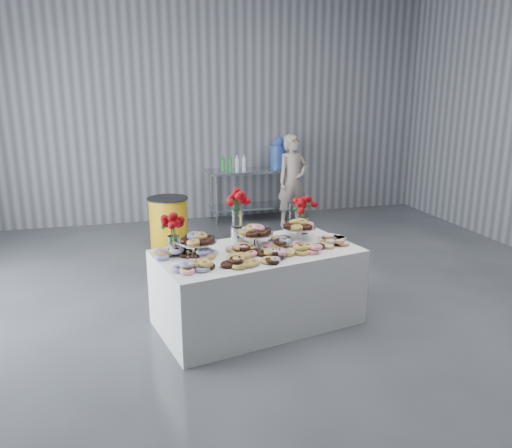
# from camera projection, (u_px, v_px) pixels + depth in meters

# --- Properties ---
(ground) EXTENTS (9.00, 9.00, 0.00)m
(ground) POSITION_uv_depth(u_px,v_px,m) (289.00, 329.00, 4.83)
(ground) COLOR #373A3F
(ground) RESTS_ON ground
(room_walls) EXTENTS (8.04, 9.04, 4.02)m
(room_walls) POSITION_uv_depth(u_px,v_px,m) (261.00, 39.00, 4.13)
(room_walls) COLOR gray
(room_walls) RESTS_ON ground
(display_table) EXTENTS (2.07, 1.37, 0.75)m
(display_table) POSITION_uv_depth(u_px,v_px,m) (258.00, 287.00, 4.87)
(display_table) COLOR white
(display_table) RESTS_ON ground
(prep_table) EXTENTS (1.50, 0.60, 0.90)m
(prep_table) POSITION_uv_depth(u_px,v_px,m) (251.00, 185.00, 8.65)
(prep_table) COLOR silver
(prep_table) RESTS_ON ground
(donut_mounds) EXTENTS (1.93, 1.15, 0.09)m
(donut_mounds) POSITION_uv_depth(u_px,v_px,m) (259.00, 247.00, 4.71)
(donut_mounds) COLOR gold
(donut_mounds) RESTS_ON display_table
(cake_stand_left) EXTENTS (0.36, 0.36, 0.17)m
(cake_stand_left) POSITION_uv_depth(u_px,v_px,m) (198.00, 240.00, 4.62)
(cake_stand_left) COLOR silver
(cake_stand_left) RESTS_ON display_table
(cake_stand_mid) EXTENTS (0.36, 0.36, 0.17)m
(cake_stand_mid) POSITION_uv_depth(u_px,v_px,m) (255.00, 232.00, 4.88)
(cake_stand_mid) COLOR silver
(cake_stand_mid) RESTS_ON display_table
(cake_stand_right) EXTENTS (0.36, 0.36, 0.17)m
(cake_stand_right) POSITION_uv_depth(u_px,v_px,m) (299.00, 226.00, 5.10)
(cake_stand_right) COLOR silver
(cake_stand_right) RESTS_ON display_table
(danish_pile) EXTENTS (0.48, 0.48, 0.11)m
(danish_pile) POSITION_uv_depth(u_px,v_px,m) (331.00, 238.00, 4.96)
(danish_pile) COLOR white
(danish_pile) RESTS_ON display_table
(bouquet_left) EXTENTS (0.26, 0.26, 0.42)m
(bouquet_left) POSITION_uv_depth(u_px,v_px,m) (173.00, 224.00, 4.57)
(bouquet_left) COLOR white
(bouquet_left) RESTS_ON display_table
(bouquet_right) EXTENTS (0.26, 0.26, 0.42)m
(bouquet_right) POSITION_uv_depth(u_px,v_px,m) (303.00, 206.00, 5.26)
(bouquet_right) COLOR white
(bouquet_right) RESTS_ON display_table
(bouquet_center) EXTENTS (0.26, 0.26, 0.57)m
(bouquet_center) POSITION_uv_depth(u_px,v_px,m) (237.00, 205.00, 4.95)
(bouquet_center) COLOR silver
(bouquet_center) RESTS_ON display_table
(water_jug) EXTENTS (0.28, 0.28, 0.55)m
(water_jug) POSITION_uv_depth(u_px,v_px,m) (278.00, 154.00, 8.64)
(water_jug) COLOR blue
(water_jug) RESTS_ON prep_table
(drink_bottles) EXTENTS (0.54, 0.08, 0.27)m
(drink_bottles) POSITION_uv_depth(u_px,v_px,m) (234.00, 163.00, 8.37)
(drink_bottles) COLOR #268C33
(drink_bottles) RESTS_ON prep_table
(person) EXTENTS (0.63, 0.49, 1.53)m
(person) POSITION_uv_depth(u_px,v_px,m) (293.00, 181.00, 8.30)
(person) COLOR #CC8C93
(person) RESTS_ON ground
(trash_barrel) EXTENTS (0.58, 0.58, 0.74)m
(trash_barrel) POSITION_uv_depth(u_px,v_px,m) (169.00, 223.00, 7.20)
(trash_barrel) COLOR gold
(trash_barrel) RESTS_ON ground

